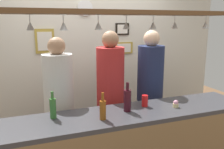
# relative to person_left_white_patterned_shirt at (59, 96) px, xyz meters

# --- Properties ---
(back_wall) EXTENTS (4.40, 0.06, 2.60)m
(back_wall) POSITION_rel_person_left_white_patterned_shirt_xyz_m (0.59, 0.84, 0.28)
(back_wall) COLOR silver
(back_wall) RESTS_ON ground_plane
(bar_counter) EXTENTS (2.70, 0.55, 0.96)m
(bar_counter) POSITION_rel_person_left_white_patterned_shirt_xyz_m (0.59, -0.76, -0.36)
(bar_counter) COLOR #38383D
(bar_counter) RESTS_ON ground_plane
(overhead_glass_rack) EXTENTS (2.20, 0.36, 0.04)m
(overhead_glass_rack) POSITION_rel_person_left_white_patterned_shirt_xyz_m (0.59, -0.56, 0.91)
(overhead_glass_rack) COLOR brown
(hanging_wineglass_far_left) EXTENTS (0.07, 0.07, 0.13)m
(hanging_wineglass_far_left) POSITION_rel_person_left_white_patterned_shirt_xyz_m (-0.28, -0.51, 0.80)
(hanging_wineglass_far_left) COLOR silver
(hanging_wineglass_far_left) RESTS_ON overhead_glass_rack
(hanging_wineglass_left) EXTENTS (0.07, 0.07, 0.13)m
(hanging_wineglass_left) POSITION_rel_person_left_white_patterned_shirt_xyz_m (-0.01, -0.63, 0.80)
(hanging_wineglass_left) COLOR silver
(hanging_wineglass_left) RESTS_ON overhead_glass_rack
(hanging_wineglass_center_left) EXTENTS (0.07, 0.07, 0.13)m
(hanging_wineglass_center_left) POSITION_rel_person_left_white_patterned_shirt_xyz_m (0.30, -0.59, 0.80)
(hanging_wineglass_center_left) COLOR silver
(hanging_wineglass_center_left) RESTS_ON overhead_glass_rack
(hanging_wineglass_center) EXTENTS (0.07, 0.07, 0.13)m
(hanging_wineglass_center) POSITION_rel_person_left_white_patterned_shirt_xyz_m (0.61, -0.51, 0.80)
(hanging_wineglass_center) COLOR silver
(hanging_wineglass_center) RESTS_ON overhead_glass_rack
(hanging_wineglass_center_right) EXTENTS (0.07, 0.07, 0.13)m
(hanging_wineglass_center_right) POSITION_rel_person_left_white_patterned_shirt_xyz_m (0.87, -0.57, 0.80)
(hanging_wineglass_center_right) COLOR silver
(hanging_wineglass_center_right) RESTS_ON overhead_glass_rack
(hanging_wineglass_right) EXTENTS (0.07, 0.07, 0.13)m
(hanging_wineglass_right) POSITION_rel_person_left_white_patterned_shirt_xyz_m (1.17, -0.50, 0.80)
(hanging_wineglass_right) COLOR silver
(hanging_wineglass_right) RESTS_ON overhead_glass_rack
(hanging_wineglass_far_right) EXTENTS (0.07, 0.07, 0.13)m
(hanging_wineglass_far_right) POSITION_rel_person_left_white_patterned_shirt_xyz_m (1.47, -0.62, 0.80)
(hanging_wineglass_far_right) COLOR silver
(hanging_wineglass_far_right) RESTS_ON overhead_glass_rack
(person_left_white_patterned_shirt) EXTENTS (0.34, 0.34, 1.68)m
(person_left_white_patterned_shirt) POSITION_rel_person_left_white_patterned_shirt_xyz_m (0.00, 0.00, 0.00)
(person_left_white_patterned_shirt) COLOR #2D334C
(person_left_white_patterned_shirt) RESTS_ON ground_plane
(person_middle_red_shirt) EXTENTS (0.34, 0.34, 1.74)m
(person_middle_red_shirt) POSITION_rel_person_left_white_patterned_shirt_xyz_m (0.63, 0.00, 0.04)
(person_middle_red_shirt) COLOR #2D334C
(person_middle_red_shirt) RESTS_ON ground_plane
(person_right_navy_shirt) EXTENTS (0.34, 0.34, 1.74)m
(person_right_navy_shirt) POSITION_rel_person_left_white_patterned_shirt_xyz_m (1.19, 0.00, 0.04)
(person_right_navy_shirt) COLOR #2D334C
(person_right_navy_shirt) RESTS_ON ground_plane
(bottle_beer_amber_tall) EXTENTS (0.06, 0.06, 0.26)m
(bottle_beer_amber_tall) POSITION_rel_person_left_white_patterned_shirt_xyz_m (0.30, -0.70, 0.04)
(bottle_beer_amber_tall) COLOR brown
(bottle_beer_amber_tall) RESTS_ON bar_counter
(bottle_beer_green_import) EXTENTS (0.06, 0.06, 0.26)m
(bottle_beer_green_import) POSITION_rel_person_left_white_patterned_shirt_xyz_m (-0.13, -0.50, 0.04)
(bottle_beer_green_import) COLOR #336B2D
(bottle_beer_green_import) RESTS_ON bar_counter
(bottle_wine_dark_red) EXTENTS (0.08, 0.08, 0.30)m
(bottle_wine_dark_red) POSITION_rel_person_left_white_patterned_shirt_xyz_m (0.60, -0.58, 0.06)
(bottle_wine_dark_red) COLOR #380F19
(bottle_wine_dark_red) RESTS_ON bar_counter
(drink_can) EXTENTS (0.07, 0.07, 0.12)m
(drink_can) POSITION_rel_person_left_white_patterned_shirt_xyz_m (0.84, -0.51, 0.00)
(drink_can) COLOR red
(drink_can) RESTS_ON bar_counter
(cupcake) EXTENTS (0.06, 0.06, 0.08)m
(cupcake) POSITION_rel_person_left_white_patterned_shirt_xyz_m (1.13, -0.66, -0.02)
(cupcake) COLOR beige
(cupcake) RESTS_ON bar_counter
(picture_frame_lower_pair) EXTENTS (0.30, 0.02, 0.18)m
(picture_frame_lower_pair) POSITION_rel_person_left_white_patterned_shirt_xyz_m (1.14, 0.79, 0.42)
(picture_frame_lower_pair) COLOR #B29338
(picture_frame_lower_pair) RESTS_ON back_wall
(picture_frame_upper_small) EXTENTS (0.22, 0.02, 0.18)m
(picture_frame_upper_small) POSITION_rel_person_left_white_patterned_shirt_xyz_m (1.12, 0.79, 0.72)
(picture_frame_upper_small) COLOR black
(picture_frame_upper_small) RESTS_ON back_wall
(picture_frame_caricature) EXTENTS (0.26, 0.02, 0.34)m
(picture_frame_caricature) POSITION_rel_person_left_white_patterned_shirt_xyz_m (-0.05, 0.79, 0.56)
(picture_frame_caricature) COLOR #B29338
(picture_frame_caricature) RESTS_ON back_wall
(wall_clock) EXTENTS (0.22, 0.03, 0.22)m
(wall_clock) POSITION_rel_person_left_white_patterned_shirt_xyz_m (0.53, 0.79, 1.02)
(wall_clock) COLOR white
(wall_clock) RESTS_ON back_wall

